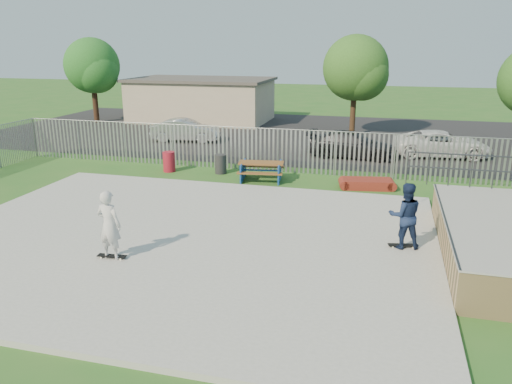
% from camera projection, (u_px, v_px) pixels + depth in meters
% --- Properties ---
extents(ground, '(120.00, 120.00, 0.00)m').
position_uv_depth(ground, '(181.00, 241.00, 15.09)').
color(ground, '#2A6322').
rests_on(ground, ground).
extents(concrete_slab, '(15.00, 12.00, 0.15)m').
position_uv_depth(concrete_slab, '(181.00, 238.00, 15.07)').
color(concrete_slab, '#9F9F9A').
rests_on(concrete_slab, ground).
extents(fence, '(26.04, 16.02, 2.00)m').
position_uv_depth(fence, '(253.00, 174.00, 18.81)').
color(fence, gray).
rests_on(fence, ground).
extents(picnic_table, '(2.13, 1.84, 0.81)m').
position_uv_depth(picnic_table, '(261.00, 171.00, 21.62)').
color(picnic_table, brown).
rests_on(picnic_table, ground).
extents(funbox, '(2.03, 1.26, 0.38)m').
position_uv_depth(funbox, '(367.00, 184.00, 20.50)').
color(funbox, maroon).
rests_on(funbox, ground).
extents(trash_bin_red, '(0.56, 0.56, 0.93)m').
position_uv_depth(trash_bin_red, '(169.00, 162.00, 23.10)').
color(trash_bin_red, maroon).
rests_on(trash_bin_red, ground).
extents(trash_bin_grey, '(0.53, 0.53, 0.88)m').
position_uv_depth(trash_bin_grey, '(221.00, 164.00, 22.76)').
color(trash_bin_grey, '#262628').
rests_on(trash_bin_grey, ground).
extents(parking_lot, '(40.00, 18.00, 0.02)m').
position_uv_depth(parking_lot, '(295.00, 134.00, 32.69)').
color(parking_lot, black).
rests_on(parking_lot, ground).
extents(car_silver, '(4.24, 2.00, 1.34)m').
position_uv_depth(car_silver, '(185.00, 130.00, 30.05)').
color(car_silver, silver).
rests_on(car_silver, parking_lot).
extents(car_dark, '(4.72, 2.18, 1.33)m').
position_uv_depth(car_dark, '(352.00, 145.00, 25.83)').
color(car_dark, black).
rests_on(car_dark, parking_lot).
extents(car_white, '(5.04, 2.70, 1.35)m').
position_uv_depth(car_white, '(442.00, 144.00, 25.98)').
color(car_white, white).
rests_on(car_white, parking_lot).
extents(building, '(10.40, 6.40, 3.20)m').
position_uv_depth(building, '(202.00, 100.00, 37.89)').
color(building, '#B7A78D').
rests_on(building, ground).
extents(tree_left, '(3.99, 3.99, 6.16)m').
position_uv_depth(tree_left, '(92.00, 66.00, 36.42)').
color(tree_left, '#382216').
rests_on(tree_left, ground).
extents(tree_mid, '(4.08, 4.08, 6.29)m').
position_uv_depth(tree_mid, '(355.00, 68.00, 31.16)').
color(tree_mid, '#402A19').
rests_on(tree_mid, ground).
extents(skateboard_a, '(0.82, 0.36, 0.08)m').
position_uv_depth(skateboard_a, '(402.00, 246.00, 14.23)').
color(skateboard_a, black).
rests_on(skateboard_a, concrete_slab).
extents(skateboard_b, '(0.81, 0.26, 0.08)m').
position_uv_depth(skateboard_b, '(112.00, 257.00, 13.51)').
color(skateboard_b, black).
rests_on(skateboard_b, concrete_slab).
extents(skater_navy, '(1.05, 0.90, 1.90)m').
position_uv_depth(skater_navy, '(405.00, 216.00, 13.97)').
color(skater_navy, '#152242').
rests_on(skater_navy, concrete_slab).
extents(skater_white, '(0.73, 0.52, 1.90)m').
position_uv_depth(skater_white, '(109.00, 225.00, 13.25)').
color(skater_white, silver).
rests_on(skater_white, concrete_slab).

